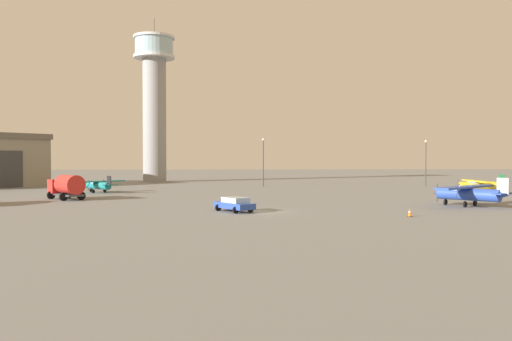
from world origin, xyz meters
The scene contains 10 objects.
ground_plane centered at (0.00, 0.00, 0.00)m, with size 400.00×400.00×0.00m, color slate.
control_tower centered at (-18.05, 65.27, 18.56)m, with size 8.89×8.89×35.55m.
airplane_blue centered at (22.15, 3.55, 1.44)m, with size 9.07×8.16×3.08m.
airplane_teal centered at (-21.58, 28.69, 1.19)m, with size 7.10×6.87×2.55m.
airplane_yellow centered at (33.52, 23.10, 1.28)m, with size 7.29×9.30×2.73m.
truck_fuel_tanker_red centered at (-22.36, 15.76, 1.67)m, with size 5.54×6.10×3.04m.
car_blue centered at (-2.36, -0.04, 0.74)m, with size 3.95×4.83×1.37m.
light_post_west centered at (32.95, 41.58, 4.99)m, with size 0.44×0.44×8.35m.
light_post_east centered at (3.98, 44.20, 5.18)m, with size 0.44×0.44×8.70m.
traffic_cone_near_left centered at (12.54, -5.24, 0.36)m, with size 0.36×0.36×0.73m.
Camera 1 is at (-3.64, -48.42, 4.94)m, focal length 36.23 mm.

